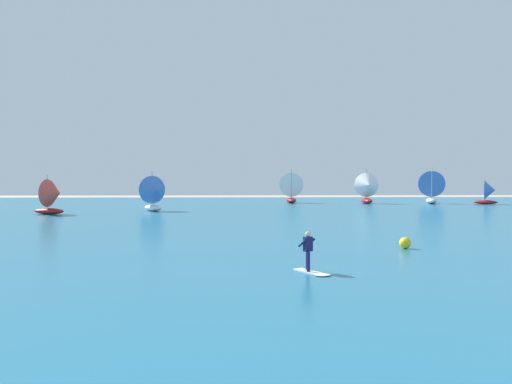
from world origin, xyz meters
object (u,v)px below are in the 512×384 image
at_px(sailboat_trailing, 489,192).
at_px(marker_buoy, 405,243).
at_px(sailboat_center_horizon, 53,196).
at_px(sailboat_outermost, 155,193).
at_px(sailboat_leading, 291,187).
at_px(kitesurfer, 311,258).
at_px(sailboat_anchored_offshore, 368,188).
at_px(sailboat_heeled_over, 432,187).

distance_m(sailboat_trailing, marker_buoy, 52.47).
xyz_separation_m(sailboat_center_horizon, sailboat_outermost, (9.85, 4.68, 0.20)).
height_order(sailboat_leading, marker_buoy, sailboat_leading).
xyz_separation_m(sailboat_trailing, sailboat_outermost, (-45.91, -13.73, 0.34)).
relative_size(kitesurfer, marker_buoy, 3.11).
distance_m(sailboat_center_horizon, sailboat_leading, 36.68).
bearing_deg(kitesurfer, sailboat_anchored_offshore, 73.56).
xyz_separation_m(kitesurfer, sailboat_heeled_over, (25.80, 54.66, 1.90)).
distance_m(kitesurfer, sailboat_center_horizon, 40.28).
bearing_deg(sailboat_outermost, sailboat_center_horizon, -154.59).
relative_size(kitesurfer, sailboat_leading, 0.38).
xyz_separation_m(sailboat_center_horizon, marker_buoy, (28.74, -26.54, -1.59)).
distance_m(sailboat_anchored_offshore, sailboat_heeled_over, 9.79).
height_order(sailboat_trailing, sailboat_heeled_over, sailboat_heeled_over).
height_order(sailboat_center_horizon, sailboat_anchored_offshore, sailboat_anchored_offshore).
bearing_deg(sailboat_heeled_over, sailboat_outermost, -156.62).
bearing_deg(sailboat_leading, sailboat_anchored_offshore, -16.40).
relative_size(sailboat_outermost, sailboat_heeled_over, 0.84).
relative_size(sailboat_trailing, sailboat_outermost, 0.84).
distance_m(kitesurfer, sailboat_anchored_offshore, 56.61).
bearing_deg(sailboat_anchored_offshore, sailboat_outermost, -150.51).
height_order(sailboat_anchored_offshore, marker_buoy, sailboat_anchored_offshore).
relative_size(sailboat_center_horizon, marker_buoy, 6.61).
bearing_deg(sailboat_center_horizon, sailboat_leading, 41.39).
distance_m(sailboat_trailing, sailboat_leading, 28.84).
relative_size(sailboat_center_horizon, sailboat_trailing, 1.08).
distance_m(sailboat_center_horizon, sailboat_outermost, 10.90).
bearing_deg(kitesurfer, sailboat_outermost, 108.62).
bearing_deg(sailboat_heeled_over, sailboat_leading, 172.14).
height_order(kitesurfer, sailboat_heeled_over, sailboat_heeled_over).
bearing_deg(sailboat_anchored_offshore, sailboat_leading, 163.60).
bearing_deg(marker_buoy, sailboat_leading, 91.37).
height_order(kitesurfer, sailboat_outermost, sailboat_outermost).
height_order(kitesurfer, sailboat_anchored_offshore, sailboat_anchored_offshore).
height_order(sailboat_anchored_offshore, sailboat_heeled_over, sailboat_heeled_over).
distance_m(sailboat_center_horizon, marker_buoy, 39.15).
relative_size(sailboat_center_horizon, sailboat_outermost, 0.91).
distance_m(sailboat_outermost, sailboat_leading, 26.37).
relative_size(sailboat_anchored_offshore, marker_buoy, 8.22).
relative_size(sailboat_anchored_offshore, sailboat_heeled_over, 0.95).
bearing_deg(marker_buoy, sailboat_trailing, 58.99).
xyz_separation_m(sailboat_trailing, sailboat_leading, (-28.24, 5.84, 0.60)).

